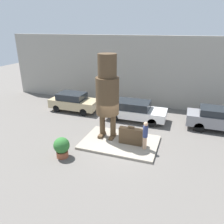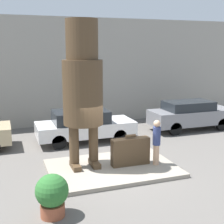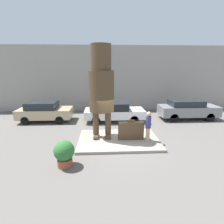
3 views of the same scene
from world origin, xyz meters
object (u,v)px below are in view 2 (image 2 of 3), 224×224
at_px(statue_figure, 83,83).
at_px(planter_pot, 52,194).
at_px(tourist, 157,140).
at_px(parked_car_white, 84,125).
at_px(giant_suitcase, 130,151).
at_px(parked_car_grey, 191,114).

bearing_deg(statue_figure, planter_pot, -119.06).
bearing_deg(tourist, parked_car_white, 111.35).
relative_size(statue_figure, planter_pot, 4.45).
relative_size(giant_suitcase, parked_car_grey, 0.31).
distance_m(giant_suitcase, parked_car_white, 4.09).
height_order(statue_figure, planter_pot, statue_figure).
distance_m(parked_car_grey, planter_pot, 11.08).
relative_size(statue_figure, parked_car_white, 1.13).
distance_m(statue_figure, giant_suitcase, 3.13).
bearing_deg(tourist, giant_suitcase, 161.28).
xyz_separation_m(statue_figure, parked_car_white, (0.93, 3.57, -2.45)).
relative_size(giant_suitcase, tourist, 0.85).
bearing_deg(planter_pot, giant_suitcase, 37.02).
bearing_deg(giant_suitcase, statue_figure, 165.19).
distance_m(statue_figure, tourist, 3.49).
height_order(tourist, parked_car_grey, tourist).
bearing_deg(parked_car_grey, tourist, -134.69).
bearing_deg(statue_figure, parked_car_grey, 28.08).
xyz_separation_m(parked_car_grey, planter_pot, (-8.78, -6.76, -0.22)).
relative_size(giant_suitcase, parked_car_white, 0.31).
bearing_deg(parked_car_grey, giant_suitcase, -142.02).
distance_m(tourist, planter_pot, 4.81).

